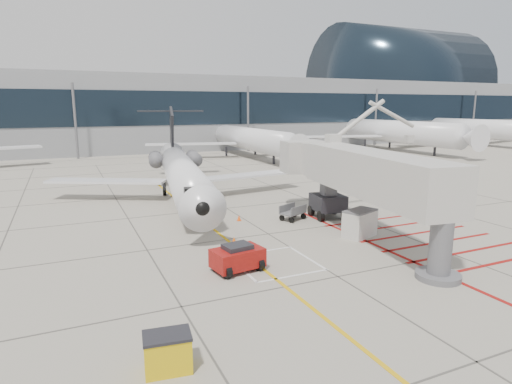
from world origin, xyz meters
name	(u,v)px	position (x,y,z in m)	size (l,w,h in m)	color
ground_plane	(298,252)	(0.00, 0.00, 0.00)	(260.00, 260.00, 0.00)	gray
regional_jet	(184,159)	(-2.98, 13.89, 4.07)	(24.61, 31.03, 8.13)	white
jet_bridge	(372,182)	(5.24, 0.13, 3.77)	(8.92, 18.84, 7.53)	beige
pushback_tug	(237,257)	(-4.27, -1.15, 0.75)	(2.57, 1.61, 1.50)	maroon
spill_bin	(168,352)	(-9.52, -8.19, 0.64)	(1.48, 0.98, 1.28)	#DBB60C
baggage_cart	(293,212)	(3.25, 6.48, 0.60)	(1.89, 1.19, 1.19)	#55565A
ground_power_unit	(360,223)	(5.20, 1.05, 0.89)	(2.25, 1.31, 1.78)	silver
cone_nose	(234,241)	(-2.95, 2.73, 0.27)	(0.39, 0.39, 0.54)	#EF590C
cone_side	(239,218)	(-0.52, 7.94, 0.22)	(0.31, 0.31, 0.43)	#F54D0C
terminal_building	(175,113)	(10.00, 70.00, 7.00)	(180.00, 28.00, 14.00)	gray
terminal_glass_band	(193,108)	(10.00, 55.95, 8.00)	(180.00, 0.10, 6.00)	black
terminal_dome	(398,84)	(70.00, 70.00, 14.00)	(40.00, 28.00, 28.00)	black
bg_aircraft_c	(245,124)	(15.99, 46.00, 5.43)	(32.59, 36.22, 10.86)	silver
bg_aircraft_d	(386,117)	(45.92, 46.00, 6.32)	(37.94, 42.15, 12.65)	silver
bg_aircraft_e	(473,116)	(70.08, 46.00, 6.21)	(37.26, 41.40, 12.42)	silver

